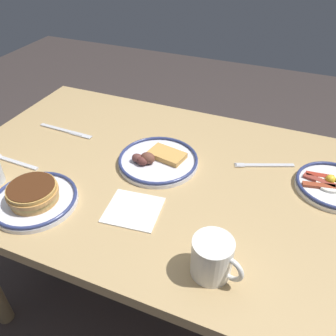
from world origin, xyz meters
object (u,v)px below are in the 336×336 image
Objects in this scene: coffee_mug at (213,257)px; butter_knife at (66,131)px; plate_near_main at (158,160)px; plate_far_companion at (34,197)px; tea_spoon at (8,159)px; fork_near at (264,165)px; plate_center_pancakes at (334,185)px; paper_napkin at (133,210)px.

butter_knife is at bearing -29.60° from coffee_mug.
plate_far_companion is at bearing 51.16° from plate_near_main.
coffee_mug is at bearing 167.87° from tea_spoon.
plate_far_companion is 1.05× the size of butter_knife.
fork_near and butter_knife have the same top height.
plate_center_pancakes reaches higher than tea_spoon.
coffee_mug is 0.56× the size of butter_knife.
fork_near is at bearing -95.26° from coffee_mug.
plate_far_companion reaches higher than tea_spoon.
fork_near is 0.74m from butter_knife.
tea_spoon is (0.76, -0.16, -0.05)m from coffee_mug.
plate_near_main reaches higher than butter_knife.
plate_center_pancakes is 1.05m from tea_spoon.
plate_near_main is 0.51m from tea_spoon.
plate_near_main reaches higher than fork_near.
plate_near_main is 1.17× the size of plate_center_pancakes.
butter_knife is 0.24m from tea_spoon.
paper_napkin is 0.51m from butter_knife.
butter_knife is (0.40, -0.05, -0.01)m from plate_near_main.
paper_napkin is at bearing -23.19° from coffee_mug.
plate_near_main reaches higher than tea_spoon.
butter_knife is at bearing -33.15° from paper_napkin.
tea_spoon is (0.07, 0.23, 0.00)m from butter_knife.
butter_knife is (0.73, 0.07, -0.00)m from fork_near.
coffee_mug reaches higher than tea_spoon.
plate_near_main is at bearing -128.84° from plate_far_companion.
fork_near is at bearing -159.72° from tea_spoon.
plate_far_companion is 1.29× the size of fork_near.
plate_near_main reaches higher than paper_napkin.
butter_knife is at bearing -107.10° from tea_spoon.
plate_center_pancakes is 0.50m from coffee_mug.
tea_spoon is (0.23, -0.13, -0.02)m from plate_far_companion.
butter_knife is at bearing 2.01° from plate_center_pancakes.
plate_center_pancakes is at bearing -171.16° from plate_near_main.
plate_center_pancakes is 0.89m from plate_far_companion.
plate_center_pancakes is at bearing 170.68° from fork_near.
plate_far_companion is 1.61× the size of paper_napkin.
coffee_mug is at bearing 150.40° from butter_knife.
plate_near_main is 0.35m from fork_near.
plate_near_main reaches higher than plate_center_pancakes.
plate_center_pancakes is 0.61m from paper_napkin.
paper_napkin is 0.50m from tea_spoon.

